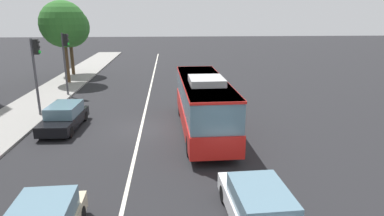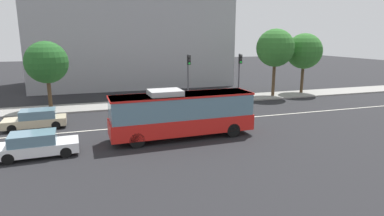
# 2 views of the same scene
# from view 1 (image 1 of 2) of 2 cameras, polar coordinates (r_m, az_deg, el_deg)

# --- Properties ---
(ground_plane) EXTENTS (160.00, 160.00, 0.00)m
(ground_plane) POSITION_cam_1_polar(r_m,az_deg,el_deg) (20.41, -8.70, -3.57)
(ground_plane) COLOR black
(lane_centre_line) EXTENTS (76.00, 0.16, 0.01)m
(lane_centre_line) POSITION_cam_1_polar(r_m,az_deg,el_deg) (20.41, -8.71, -3.55)
(lane_centre_line) COLOR silver
(lane_centre_line) RESTS_ON ground_plane
(transit_bus) EXTENTS (10.06, 2.77, 3.46)m
(transit_bus) POSITION_cam_1_polar(r_m,az_deg,el_deg) (19.26, 1.96, 1.06)
(transit_bus) COLOR red
(transit_bus) RESTS_ON ground_plane
(sedan_white) EXTENTS (4.58, 2.00, 1.46)m
(sedan_white) POSITION_cam_1_polar(r_m,az_deg,el_deg) (11.46, 11.33, -16.21)
(sedan_white) COLOR white
(sedan_white) RESTS_ON ground_plane
(sedan_black) EXTENTS (4.56, 1.95, 1.46)m
(sedan_black) POSITION_cam_1_polar(r_m,az_deg,el_deg) (21.50, -20.96, -1.43)
(sedan_black) COLOR black
(sedan_black) RESTS_ON ground_plane
(traffic_light_mid_block) EXTENTS (0.34, 0.62, 5.20)m
(traffic_light_mid_block) POSITION_cam_1_polar(r_m,az_deg,el_deg) (29.32, -20.75, 8.70)
(traffic_light_mid_block) COLOR #47474C
(traffic_light_mid_block) RESTS_ON ground_plane
(traffic_light_far_corner) EXTENTS (0.33, 0.62, 5.20)m
(traffic_light_far_corner) POSITION_cam_1_polar(r_m,az_deg,el_deg) (24.05, -25.03, 6.84)
(traffic_light_far_corner) COLOR #47474C
(traffic_light_far_corner) RESTS_ON ground_plane
(street_tree_kerbside_left) EXTENTS (4.35, 4.35, 7.90)m
(street_tree_kerbside_left) POSITION_cam_1_polar(r_m,az_deg,el_deg) (34.60, -21.15, 13.18)
(street_tree_kerbside_left) COLOR #4C3823
(street_tree_kerbside_left) RESTS_ON ground_plane
(street_tree_kerbside_right) EXTENTS (4.30, 4.30, 7.41)m
(street_tree_kerbside_right) POSITION_cam_1_polar(r_m,az_deg,el_deg) (39.18, -20.24, 12.81)
(street_tree_kerbside_right) COLOR #4C3823
(street_tree_kerbside_right) RESTS_ON ground_plane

